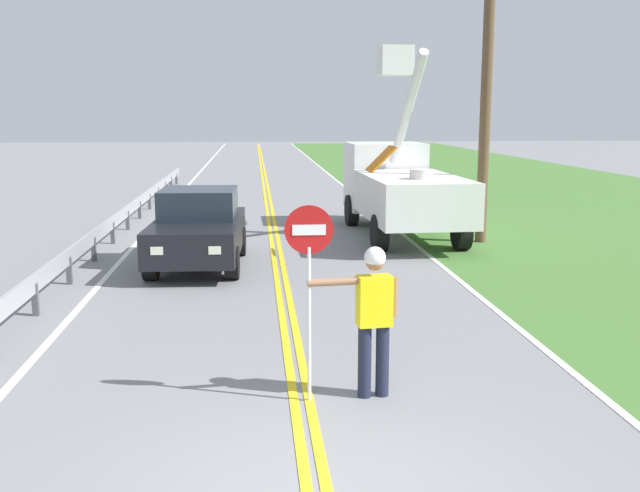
{
  "coord_description": "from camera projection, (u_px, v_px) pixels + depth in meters",
  "views": [
    {
      "loc": [
        -0.52,
        -5.79,
        3.36
      ],
      "look_at": [
        0.54,
        5.92,
        1.2
      ],
      "focal_mm": 40.94,
      "sensor_mm": 36.0,
      "label": 1
    }
  ],
  "objects": [
    {
      "name": "grass_verge_right",
      "position": [
        583.0,
        205.0,
        26.94
      ],
      "size": [
        16.0,
        110.0,
        0.01
      ],
      "primitive_type": "cube",
      "color": "#477533",
      "rests_on": "ground"
    },
    {
      "name": "centerline_yellow_left",
      "position": [
        267.0,
        208.0,
        25.9
      ],
      "size": [
        0.11,
        110.0,
        0.01
      ],
      "primitive_type": "cube",
      "color": "yellow",
      "rests_on": "ground"
    },
    {
      "name": "centerline_yellow_right",
      "position": [
        272.0,
        208.0,
        25.92
      ],
      "size": [
        0.11,
        110.0,
        0.01
      ],
      "primitive_type": "cube",
      "color": "yellow",
      "rests_on": "ground"
    },
    {
      "name": "edge_line_right",
      "position": [
        369.0,
        207.0,
        26.23
      ],
      "size": [
        0.12,
        110.0,
        0.01
      ],
      "primitive_type": "cube",
      "color": "silver",
      "rests_on": "ground"
    },
    {
      "name": "edge_line_left",
      "position": [
        167.0,
        209.0,
        25.59
      ],
      "size": [
        0.12,
        110.0,
        0.01
      ],
      "primitive_type": "cube",
      "color": "silver",
      "rests_on": "ground"
    },
    {
      "name": "flagger_worker",
      "position": [
        373.0,
        312.0,
        8.58
      ],
      "size": [
        1.08,
        0.28,
        1.83
      ],
      "color": "#1E2338",
      "rests_on": "ground"
    },
    {
      "name": "stop_sign_paddle",
      "position": [
        309.0,
        259.0,
        8.3
      ],
      "size": [
        0.56,
        0.04,
        2.33
      ],
      "color": "silver",
      "rests_on": "ground"
    },
    {
      "name": "utility_bucket_truck",
      "position": [
        398.0,
        184.0,
        20.21
      ],
      "size": [
        2.67,
        6.86,
        5.18
      ],
      "color": "white",
      "rests_on": "ground"
    },
    {
      "name": "oncoming_sedan_nearest",
      "position": [
        198.0,
        229.0,
        16.02
      ],
      "size": [
        2.05,
        4.17,
        1.7
      ],
      "color": "black",
      "rests_on": "ground"
    },
    {
      "name": "utility_pole_near",
      "position": [
        487.0,
        80.0,
        18.45
      ],
      "size": [
        1.8,
        0.28,
        8.0
      ],
      "color": "brown",
      "rests_on": "ground"
    },
    {
      "name": "guardrail_left_shoulder",
      "position": [
        120.0,
        218.0,
        19.98
      ],
      "size": [
        0.1,
        32.0,
        0.71
      ],
      "color": "#9EA0A3",
      "rests_on": "ground"
    }
  ]
}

